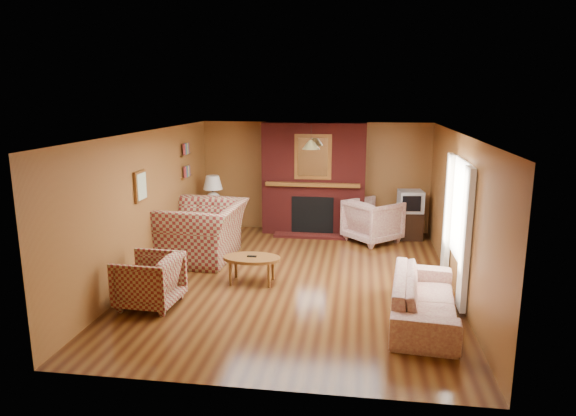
% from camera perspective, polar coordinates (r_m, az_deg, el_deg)
% --- Properties ---
extents(floor, '(6.50, 6.50, 0.00)m').
position_cam_1_polar(floor, '(8.53, 0.90, -7.94)').
color(floor, '#3F1E0D').
rests_on(floor, ground).
extents(ceiling, '(6.50, 6.50, 0.00)m').
position_cam_1_polar(ceiling, '(8.01, 0.96, 8.35)').
color(ceiling, silver).
rests_on(ceiling, wall_back).
extents(wall_back, '(6.50, 0.00, 6.50)m').
position_cam_1_polar(wall_back, '(11.37, 3.00, 3.48)').
color(wall_back, brown).
rests_on(wall_back, floor).
extents(wall_front, '(6.50, 0.00, 6.50)m').
position_cam_1_polar(wall_front, '(5.11, -3.72, -7.92)').
color(wall_front, brown).
rests_on(wall_front, floor).
extents(wall_left, '(0.00, 6.50, 6.50)m').
position_cam_1_polar(wall_left, '(8.85, -15.34, 0.45)').
color(wall_left, brown).
rests_on(wall_left, floor).
extents(wall_right, '(0.00, 6.50, 6.50)m').
position_cam_1_polar(wall_right, '(8.26, 18.40, -0.58)').
color(wall_right, brown).
rests_on(wall_right, floor).
extents(fireplace, '(2.20, 0.82, 2.40)m').
position_cam_1_polar(fireplace, '(11.11, 2.88, 3.17)').
color(fireplace, '#531412').
rests_on(fireplace, floor).
extents(window_right, '(0.10, 1.85, 2.00)m').
position_cam_1_polar(window_right, '(8.08, 18.27, -1.40)').
color(window_right, beige).
rests_on(window_right, wall_right).
extents(bookshelf, '(0.09, 0.55, 0.71)m').
position_cam_1_polar(bookshelf, '(10.50, -11.10, 5.08)').
color(bookshelf, brown).
rests_on(bookshelf, wall_left).
extents(botanical_print, '(0.05, 0.40, 0.50)m').
position_cam_1_polar(botanical_print, '(8.50, -16.06, 2.33)').
color(botanical_print, brown).
rests_on(botanical_print, wall_left).
extents(pendant_light, '(0.36, 0.36, 0.48)m').
position_cam_1_polar(pendant_light, '(10.33, 2.57, 7.05)').
color(pendant_light, black).
rests_on(pendant_light, ceiling).
extents(plaid_loveseat, '(1.46, 1.65, 1.04)m').
position_cam_1_polar(plaid_loveseat, '(9.56, -9.51, -2.58)').
color(plaid_loveseat, maroon).
rests_on(plaid_loveseat, floor).
extents(plaid_armchair, '(0.88, 0.86, 0.76)m').
position_cam_1_polar(plaid_armchair, '(7.66, -15.19, -7.80)').
color(plaid_armchair, maroon).
rests_on(plaid_armchair, floor).
extents(floral_sofa, '(1.02, 2.17, 0.61)m').
position_cam_1_polar(floral_sofa, '(7.23, 14.91, -9.64)').
color(floral_sofa, beige).
rests_on(floral_sofa, floor).
extents(floral_armchair, '(1.35, 1.35, 0.88)m').
position_cam_1_polar(floral_armchair, '(10.70, 9.41, -1.41)').
color(floral_armchair, beige).
rests_on(floral_armchair, floor).
extents(coffee_table, '(0.93, 0.58, 0.46)m').
position_cam_1_polar(coffee_table, '(8.29, -4.04, -5.78)').
color(coffee_table, brown).
rests_on(coffee_table, floor).
extents(side_table, '(0.47, 0.47, 0.62)m').
position_cam_1_polar(side_table, '(11.16, -8.23, -1.47)').
color(side_table, brown).
rests_on(side_table, floor).
extents(table_lamp, '(0.41, 0.41, 0.68)m').
position_cam_1_polar(table_lamp, '(11.01, -8.35, 2.02)').
color(table_lamp, silver).
rests_on(table_lamp, side_table).
extents(tv_stand, '(0.54, 0.49, 0.58)m').
position_cam_1_polar(tv_stand, '(11.11, 13.33, -1.86)').
color(tv_stand, black).
rests_on(tv_stand, floor).
extents(crt_tv, '(0.54, 0.54, 0.45)m').
position_cam_1_polar(crt_tv, '(10.99, 13.46, 0.73)').
color(crt_tv, '#A3A5AA').
rests_on(crt_tv, tv_stand).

